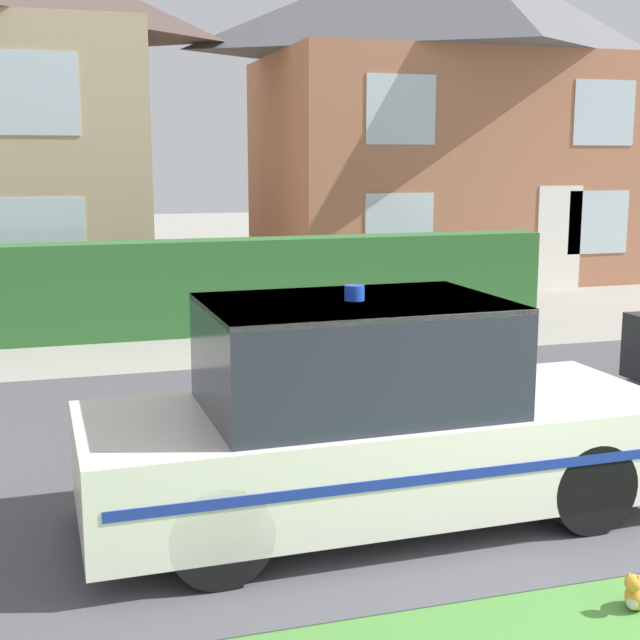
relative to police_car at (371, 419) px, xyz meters
name	(u,v)px	position (x,y,z in m)	size (l,w,h in m)	color
road_strip	(413,432)	(1.14, 1.88, -0.77)	(28.00, 6.47, 0.01)	#4C4C51
garden_hedge	(206,287)	(0.07, 7.47, -0.06)	(11.06, 0.64, 1.44)	#2D662D
police_car	(371,419)	(0.00, 0.00, 0.00)	(4.36, 1.68, 1.77)	black
cat	(637,593)	(1.06, -1.74, -0.67)	(0.31, 0.23, 0.26)	orange
house_right	(449,108)	(6.50, 12.73, 2.98)	(8.45, 5.51, 7.36)	#A86B4C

